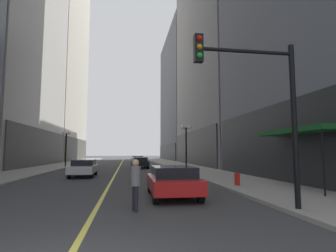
{
  "coord_description": "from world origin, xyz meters",
  "views": [
    {
      "loc": [
        1.03,
        -3.99,
        1.93
      ],
      "look_at": [
        6.8,
        33.91,
        5.7
      ],
      "focal_mm": 28.38,
      "sensor_mm": 36.0,
      "label": 1
    }
  ],
  "objects_px": {
    "traffic_light_near_right": "(263,96)",
    "street_lamp_left_far": "(66,141)",
    "car_black": "(140,162)",
    "car_maroon": "(137,160)",
    "car_red": "(173,180)",
    "fire_hydrant_right": "(237,181)",
    "pedestrian_in_grey_suit": "(135,181)",
    "street_lamp_right_mid": "(186,138)",
    "car_silver": "(84,167)"
  },
  "relations": [
    {
      "from": "street_lamp_left_far",
      "to": "street_lamp_right_mid",
      "type": "height_order",
      "value": "same"
    },
    {
      "from": "car_black",
      "to": "car_maroon",
      "type": "height_order",
      "value": "same"
    },
    {
      "from": "car_silver",
      "to": "traffic_light_near_right",
      "type": "distance_m",
      "value": 16.36
    },
    {
      "from": "pedestrian_in_grey_suit",
      "to": "car_black",
      "type": "bearing_deg",
      "value": 87.04
    },
    {
      "from": "car_maroon",
      "to": "street_lamp_left_far",
      "type": "height_order",
      "value": "street_lamp_left_far"
    },
    {
      "from": "traffic_light_near_right",
      "to": "street_lamp_left_far",
      "type": "xyz_separation_m",
      "value": [
        -11.75,
        26.09,
        -0.49
      ]
    },
    {
      "from": "car_black",
      "to": "car_maroon",
      "type": "xyz_separation_m",
      "value": [
        0.07,
        10.45,
        -0.0
      ]
    },
    {
      "from": "car_maroon",
      "to": "traffic_light_near_right",
      "type": "height_order",
      "value": "traffic_light_near_right"
    },
    {
      "from": "pedestrian_in_grey_suit",
      "to": "street_lamp_right_mid",
      "type": "distance_m",
      "value": 16.14
    },
    {
      "from": "car_black",
      "to": "fire_hydrant_right",
      "type": "distance_m",
      "value": 19.21
    },
    {
      "from": "street_lamp_right_mid",
      "to": "traffic_light_near_right",
      "type": "bearing_deg",
      "value": -93.7
    },
    {
      "from": "traffic_light_near_right",
      "to": "street_lamp_left_far",
      "type": "relative_size",
      "value": 1.28
    },
    {
      "from": "car_red",
      "to": "fire_hydrant_right",
      "type": "relative_size",
      "value": 5.09
    },
    {
      "from": "car_silver",
      "to": "car_maroon",
      "type": "xyz_separation_m",
      "value": [
        4.97,
        20.95,
        0.0
      ]
    },
    {
      "from": "fire_hydrant_right",
      "to": "street_lamp_right_mid",
      "type": "bearing_deg",
      "value": 92.77
    },
    {
      "from": "car_red",
      "to": "car_black",
      "type": "distance_m",
      "value": 21.09
    },
    {
      "from": "traffic_light_near_right",
      "to": "street_lamp_left_far",
      "type": "distance_m",
      "value": 28.62
    },
    {
      "from": "car_red",
      "to": "street_lamp_right_mid",
      "type": "height_order",
      "value": "street_lamp_right_mid"
    },
    {
      "from": "car_maroon",
      "to": "pedestrian_in_grey_suit",
      "type": "bearing_deg",
      "value": -92.16
    },
    {
      "from": "car_maroon",
      "to": "traffic_light_near_right",
      "type": "xyz_separation_m",
      "value": [
        2.77,
        -35.05,
        3.02
      ]
    },
    {
      "from": "car_red",
      "to": "street_lamp_left_far",
      "type": "bearing_deg",
      "value": 112.53
    },
    {
      "from": "car_maroon",
      "to": "pedestrian_in_grey_suit",
      "type": "xyz_separation_m",
      "value": [
        -1.28,
        -33.96,
        0.26
      ]
    },
    {
      "from": "car_maroon",
      "to": "traffic_light_near_right",
      "type": "bearing_deg",
      "value": -85.49
    },
    {
      "from": "car_black",
      "to": "street_lamp_right_mid",
      "type": "xyz_separation_m",
      "value": [
        3.88,
        -8.37,
        2.54
      ]
    },
    {
      "from": "car_red",
      "to": "pedestrian_in_grey_suit",
      "type": "xyz_separation_m",
      "value": [
        -1.66,
        -2.43,
        0.26
      ]
    },
    {
      "from": "car_red",
      "to": "car_black",
      "type": "relative_size",
      "value": 0.86
    },
    {
      "from": "pedestrian_in_grey_suit",
      "to": "street_lamp_left_far",
      "type": "distance_m",
      "value": 26.26
    },
    {
      "from": "car_maroon",
      "to": "street_lamp_right_mid",
      "type": "xyz_separation_m",
      "value": [
        3.82,
        -18.82,
        2.54
      ]
    },
    {
      "from": "car_red",
      "to": "pedestrian_in_grey_suit",
      "type": "height_order",
      "value": "pedestrian_in_grey_suit"
    },
    {
      "from": "car_maroon",
      "to": "pedestrian_in_grey_suit",
      "type": "distance_m",
      "value": 33.99
    },
    {
      "from": "car_black",
      "to": "fire_hydrant_right",
      "type": "relative_size",
      "value": 5.94
    },
    {
      "from": "pedestrian_in_grey_suit",
      "to": "fire_hydrant_right",
      "type": "bearing_deg",
      "value": 40.69
    },
    {
      "from": "car_silver",
      "to": "car_black",
      "type": "distance_m",
      "value": 11.59
    },
    {
      "from": "traffic_light_near_right",
      "to": "street_lamp_left_far",
      "type": "bearing_deg",
      "value": 114.24
    },
    {
      "from": "car_red",
      "to": "fire_hydrant_right",
      "type": "xyz_separation_m",
      "value": [
        3.93,
        2.38,
        -0.32
      ]
    },
    {
      "from": "pedestrian_in_grey_suit",
      "to": "car_red",
      "type": "bearing_deg",
      "value": 55.66
    },
    {
      "from": "pedestrian_in_grey_suit",
      "to": "street_lamp_left_far",
      "type": "height_order",
      "value": "street_lamp_left_far"
    },
    {
      "from": "car_red",
      "to": "traffic_light_near_right",
      "type": "xyz_separation_m",
      "value": [
        2.39,
        -3.52,
        3.02
      ]
    },
    {
      "from": "car_black",
      "to": "street_lamp_left_far",
      "type": "relative_size",
      "value": 1.07
    },
    {
      "from": "car_black",
      "to": "pedestrian_in_grey_suit",
      "type": "xyz_separation_m",
      "value": [
        -1.21,
        -23.51,
        0.26
      ]
    },
    {
      "from": "car_silver",
      "to": "fire_hydrant_right",
      "type": "distance_m",
      "value": 12.39
    },
    {
      "from": "car_silver",
      "to": "car_black",
      "type": "bearing_deg",
      "value": 64.96
    },
    {
      "from": "traffic_light_near_right",
      "to": "street_lamp_right_mid",
      "type": "relative_size",
      "value": 1.28
    },
    {
      "from": "street_lamp_right_mid",
      "to": "fire_hydrant_right",
      "type": "xyz_separation_m",
      "value": [
        0.5,
        -10.33,
        -2.86
      ]
    },
    {
      "from": "car_black",
      "to": "street_lamp_right_mid",
      "type": "distance_m",
      "value": 9.57
    },
    {
      "from": "car_silver",
      "to": "car_black",
      "type": "xyz_separation_m",
      "value": [
        4.91,
        10.5,
        0.0
      ]
    },
    {
      "from": "car_black",
      "to": "street_lamp_right_mid",
      "type": "height_order",
      "value": "street_lamp_right_mid"
    },
    {
      "from": "traffic_light_near_right",
      "to": "street_lamp_left_far",
      "type": "height_order",
      "value": "traffic_light_near_right"
    },
    {
      "from": "traffic_light_near_right",
      "to": "street_lamp_right_mid",
      "type": "xyz_separation_m",
      "value": [
        1.05,
        16.23,
        -0.49
      ]
    },
    {
      "from": "street_lamp_right_mid",
      "to": "pedestrian_in_grey_suit",
      "type": "bearing_deg",
      "value": -108.6
    }
  ]
}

